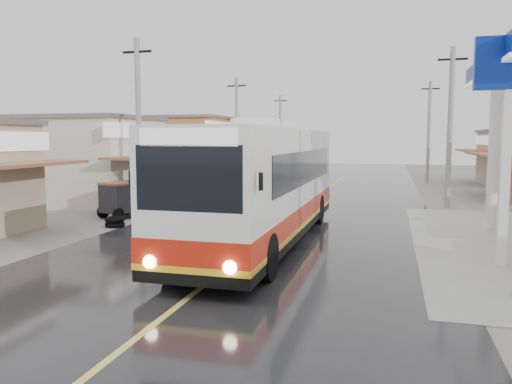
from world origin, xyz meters
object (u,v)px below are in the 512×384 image
coach_bus (265,184)px  cyclist (216,202)px  second_bus (256,166)px  tyre_stack (115,222)px  tricycle_near (124,197)px

coach_bus → cyclist: 6.27m
second_bus → cyclist: 9.70m
second_bus → cyclist: size_ratio=5.15×
cyclist → tyre_stack: size_ratio=2.46×
cyclist → tyre_stack: bearing=-120.4°
coach_bus → tricycle_near: coach_bus is taller
second_bus → tricycle_near: bearing=-109.3°
tricycle_near → coach_bus: bearing=-6.1°
second_bus → cyclist: second_bus is taller
coach_bus → second_bus: (-4.31, 14.60, -0.22)m
coach_bus → tricycle_near: (-7.36, 3.49, -1.06)m
coach_bus → second_bus: size_ratio=1.32×
coach_bus → cyclist: size_ratio=6.80×
coach_bus → tricycle_near: 8.22m
cyclist → tyre_stack: cyclist is taller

